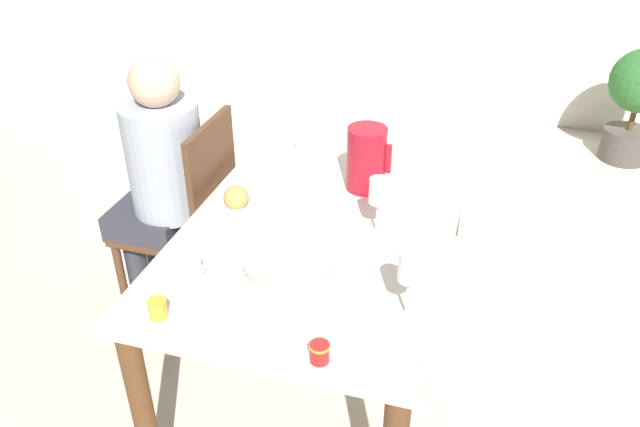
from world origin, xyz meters
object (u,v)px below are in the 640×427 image
object	(u,v)px
chair_person_side	(190,217)
red_pitcher	(366,159)
teacup_near_person	(188,270)
jam_jar_red	(157,308)
person_seated	(160,174)
serving_tray	(288,260)
bread_plate	(236,201)
potted_plant	(639,96)
wine_glass_juice	(410,270)
wine_glass_water	(379,193)
teacup_across	(284,142)
jam_jar_amber	(320,351)

from	to	relation	value
chair_person_side	red_pitcher	bearing A→B (deg)	-84.83
teacup_near_person	jam_jar_red	world-z (taller)	teacup_near_person
person_seated	serving_tray	world-z (taller)	person_seated
bread_plate	potted_plant	distance (m)	2.96
red_pitcher	wine_glass_juice	distance (m)	0.73
teacup_near_person	bread_plate	bearing A→B (deg)	92.41
chair_person_side	wine_glass_water	xyz separation A→B (m)	(0.83, -0.22, 0.37)
chair_person_side	serving_tray	distance (m)	0.81
wine_glass_juice	serving_tray	world-z (taller)	wine_glass_juice
serving_tray	bread_plate	bearing A→B (deg)	136.86
chair_person_side	wine_glass_water	world-z (taller)	chair_person_side
wine_glass_water	teacup_across	bearing A→B (deg)	134.15
potted_plant	wine_glass_water	bearing A→B (deg)	-116.17
bread_plate	jam_jar_red	distance (m)	0.61
person_seated	jam_jar_red	world-z (taller)	person_seated
red_pitcher	jam_jar_red	distance (m)	0.97
chair_person_side	serving_tray	xyz separation A→B (m)	(0.60, -0.48, 0.24)
wine_glass_juice	bread_plate	distance (m)	0.80
wine_glass_water	bread_plate	distance (m)	0.53
serving_tray	bread_plate	xyz separation A→B (m)	(-0.29, 0.27, 0.01)
teacup_near_person	teacup_across	distance (m)	0.93
teacup_across	jam_jar_amber	xyz separation A→B (m)	(0.50, -1.16, 0.01)
wine_glass_water	teacup_across	world-z (taller)	wine_glass_water
chair_person_side	potted_plant	world-z (taller)	chair_person_side
potted_plant	teacup_across	bearing A→B (deg)	-132.11
wine_glass_water	serving_tray	bearing A→B (deg)	-131.59
red_pitcher	teacup_across	bearing A→B (deg)	149.32
jam_jar_red	potted_plant	bearing A→B (deg)	60.78
red_pitcher	jam_jar_red	world-z (taller)	red_pitcher
jam_jar_amber	chair_person_side	bearing A→B (deg)	133.95
serving_tray	teacup_across	bearing A→B (deg)	110.05
person_seated	teacup_near_person	xyz separation A→B (m)	(0.42, -0.59, 0.04)
bread_plate	jam_jar_red	bearing A→B (deg)	-88.01
teacup_near_person	potted_plant	distance (m)	3.30
wine_glass_juice	jam_jar_amber	world-z (taller)	wine_glass_juice
jam_jar_red	jam_jar_amber	bearing A→B (deg)	-3.99
wine_glass_juice	jam_jar_amber	bearing A→B (deg)	-127.33
teacup_across	serving_tray	world-z (taller)	teacup_across
chair_person_side	teacup_near_person	xyz separation A→B (m)	(0.33, -0.62, 0.25)
bread_plate	jam_jar_amber	size ratio (longest dim) A/B	3.50
person_seated	wine_glass_water	size ratio (longest dim) A/B	5.80
teacup_across	wine_glass_juice	bearing A→B (deg)	-53.34
person_seated	teacup_near_person	bearing A→B (deg)	-144.20
wine_glass_water	wine_glass_juice	distance (m)	0.42
person_seated	jam_jar_amber	distance (m)	1.22
jam_jar_amber	potted_plant	xyz separation A→B (m)	(1.20, 3.04, -0.31)
serving_tray	chair_person_side	bearing A→B (deg)	141.57
wine_glass_juice	jam_jar_red	xyz separation A→B (m)	(-0.66, -0.21, -0.13)
person_seated	jam_jar_amber	world-z (taller)	person_seated
serving_tray	jam_jar_amber	world-z (taller)	jam_jar_amber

